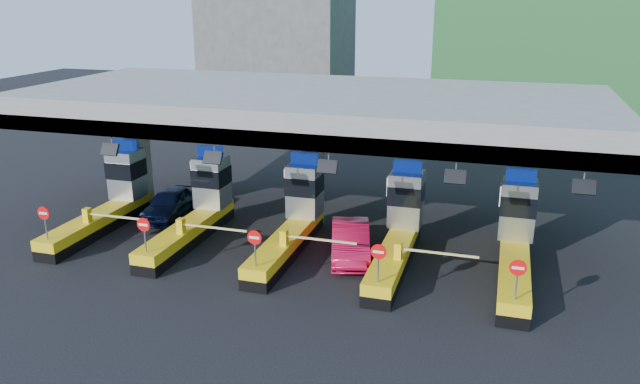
# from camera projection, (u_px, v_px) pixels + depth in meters

# --- Properties ---
(ground) EXTENTS (120.00, 120.00, 0.00)m
(ground) POSITION_uv_depth(u_px,v_px,m) (293.00, 247.00, 29.57)
(ground) COLOR black
(ground) RESTS_ON ground
(toll_canopy) EXTENTS (28.00, 12.09, 7.00)m
(toll_canopy) POSITION_uv_depth(u_px,v_px,m) (311.00, 108.00, 30.34)
(toll_canopy) COLOR slate
(toll_canopy) RESTS_ON ground
(toll_lane_far_left) EXTENTS (4.43, 8.00, 4.16)m
(toll_lane_far_left) POSITION_uv_depth(u_px,v_px,m) (112.00, 198.00, 32.14)
(toll_lane_far_left) COLOR black
(toll_lane_far_left) RESTS_ON ground
(toll_lane_left) EXTENTS (4.43, 8.00, 4.16)m
(toll_lane_left) POSITION_uv_depth(u_px,v_px,m) (199.00, 207.00, 30.77)
(toll_lane_left) COLOR black
(toll_lane_left) RESTS_ON ground
(toll_lane_center) EXTENTS (4.43, 8.00, 4.16)m
(toll_lane_center) POSITION_uv_depth(u_px,v_px,m) (295.00, 217.00, 29.40)
(toll_lane_center) COLOR black
(toll_lane_center) RESTS_ON ground
(toll_lane_right) EXTENTS (4.43, 8.00, 4.16)m
(toll_lane_right) POSITION_uv_depth(u_px,v_px,m) (400.00, 228.00, 28.04)
(toll_lane_right) COLOR black
(toll_lane_right) RESTS_ON ground
(toll_lane_far_right) EXTENTS (4.43, 8.00, 4.16)m
(toll_lane_far_right) POSITION_uv_depth(u_px,v_px,m) (516.00, 240.00, 26.67)
(toll_lane_far_right) COLOR black
(toll_lane_far_right) RESTS_ON ground
(bg_building_concrete) EXTENTS (14.00, 10.00, 18.00)m
(bg_building_concrete) POSITION_uv_depth(u_px,v_px,m) (278.00, 19.00, 63.54)
(bg_building_concrete) COLOR #4C4C49
(bg_building_concrete) RESTS_ON ground
(van) EXTENTS (2.26, 4.72, 1.56)m
(van) POSITION_uv_depth(u_px,v_px,m) (169.00, 203.00, 33.33)
(van) COLOR black
(van) RESTS_ON ground
(red_car) EXTENTS (2.84, 5.06, 1.58)m
(red_car) POSITION_uv_depth(u_px,v_px,m) (350.00, 241.00, 28.15)
(red_car) COLOR #C20E36
(red_car) RESTS_ON ground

